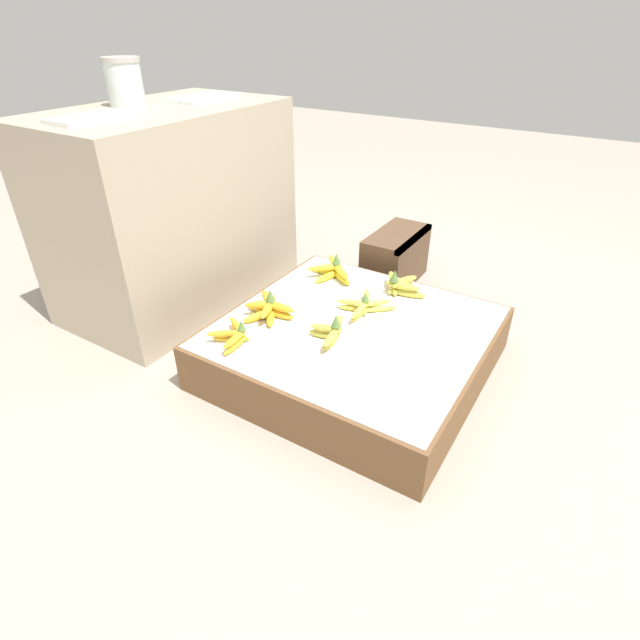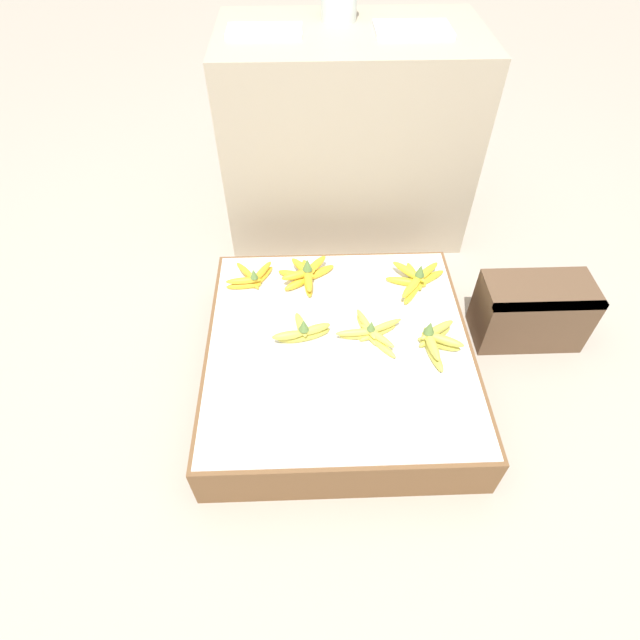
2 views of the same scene
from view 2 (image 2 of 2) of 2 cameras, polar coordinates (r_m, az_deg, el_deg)
name	(u,v)px [view 2 (image 2 of 2)]	position (r m, az deg, el deg)	size (l,w,h in m)	color
ground_plane	(337,375)	(1.85, 2.01, -6.28)	(10.00, 10.00, 0.00)	#A89E8E
display_platform	(338,359)	(1.78, 2.09, -4.50)	(0.91, 0.93, 0.19)	brown
back_vendor_table	(347,137)	(2.33, 3.10, 20.21)	(1.04, 0.60, 0.85)	tan
wooden_crate	(531,311)	(2.03, 23.02, 0.91)	(0.40, 0.20, 0.26)	brown
banana_bunch_middle_midleft	(302,331)	(1.69, -2.01, -1.26)	(0.20, 0.13, 0.10)	gold
banana_bunch_middle_midright	(371,332)	(1.70, 5.85, -1.42)	(0.24, 0.21, 0.09)	#DBCC4C
banana_bunch_middle_right	(436,340)	(1.71, 13.11, -2.26)	(0.15, 0.21, 0.11)	gold
banana_bunch_back_left	(252,277)	(1.90, -7.83, 4.86)	(0.18, 0.13, 0.09)	gold
banana_bunch_back_midleft	(306,274)	(1.89, -1.62, 5.26)	(0.23, 0.21, 0.11)	gold
banana_bunch_back_right	(416,279)	(1.91, 10.89, 4.63)	(0.24, 0.23, 0.11)	yellow
foam_tray_white	(264,31)	(2.13, -6.37, 29.98)	(0.28, 0.15, 0.02)	white
foam_tray_dark	(413,29)	(2.17, 10.55, 29.86)	(0.28, 0.18, 0.02)	white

